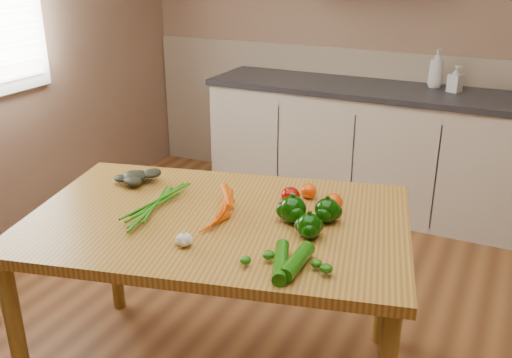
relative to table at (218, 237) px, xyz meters
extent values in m
cube|color=#8E6C55|center=(0.11, 2.45, 0.59)|extent=(4.00, 0.02, 2.60)
cube|color=tan|center=(0.11, 2.42, -0.16)|extent=(3.98, 0.03, 1.10)
cube|color=#C0B4A0|center=(0.31, 2.13, -0.28)|extent=(2.80, 0.60, 0.86)
cube|color=#2B2B31|center=(0.31, 2.13, 0.17)|extent=(2.84, 0.64, 0.04)
cube|color=#A87730|center=(0.00, 0.00, 0.07)|extent=(1.68, 1.29, 0.04)
cylinder|color=olive|center=(-0.57, -0.57, -0.33)|extent=(0.06, 0.06, 0.76)
cylinder|color=olive|center=(-0.76, 0.24, -0.33)|extent=(0.06, 0.06, 0.76)
cylinder|color=olive|center=(0.57, 0.57, -0.33)|extent=(0.06, 0.06, 0.76)
imported|color=silver|center=(0.45, 2.28, 0.32)|extent=(0.12, 0.12, 0.26)
imported|color=silver|center=(0.59, 2.20, 0.28)|extent=(0.11, 0.10, 0.18)
ellipsoid|color=silver|center=(0.01, -0.26, 0.11)|extent=(0.06, 0.06, 0.05)
sphere|color=#073202|center=(0.29, 0.09, 0.14)|extent=(0.11, 0.11, 0.11)
sphere|color=#073202|center=(0.40, 0.15, 0.14)|extent=(0.10, 0.10, 0.10)
sphere|color=#073202|center=(0.39, 0.00, 0.14)|extent=(0.09, 0.09, 0.09)
ellipsoid|color=#8D0702|center=(0.21, 0.24, 0.13)|extent=(0.08, 0.08, 0.07)
ellipsoid|color=#DD4105|center=(0.26, 0.33, 0.12)|extent=(0.07, 0.07, 0.06)
ellipsoid|color=#DD4105|center=(0.39, 0.25, 0.13)|extent=(0.08, 0.08, 0.07)
cylinder|color=#134C08|center=(0.43, -0.23, 0.12)|extent=(0.05, 0.21, 0.05)
cylinder|color=#134C08|center=(0.38, -0.25, 0.11)|extent=(0.13, 0.24, 0.05)
camera|label=1|loc=(1.02, -1.77, 1.07)|focal=40.00mm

